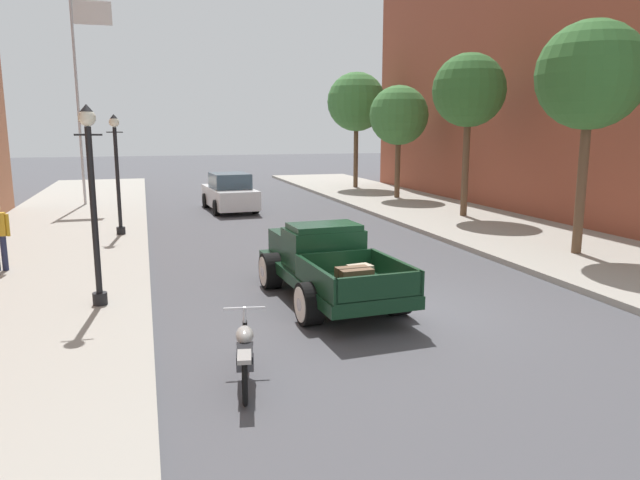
{
  "coord_description": "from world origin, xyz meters",
  "views": [
    {
      "loc": [
        -4.5,
        -10.56,
        3.56
      ],
      "look_at": [
        -0.66,
        2.32,
        1.0
      ],
      "focal_mm": 33.02,
      "sensor_mm": 36.0,
      "label": 1
    }
  ],
  "objects_px": {
    "hotrod_truck_dark_green": "(325,263)",
    "flagpole": "(82,77)",
    "street_tree_nearest": "(591,76)",
    "street_tree_farthest": "(356,102)",
    "street_lamp_near": "(92,191)",
    "street_tree_second": "(469,91)",
    "street_tree_third": "(399,116)",
    "motorcycle_parked": "(245,352)",
    "street_lamp_far": "(117,166)",
    "car_background_white": "(230,193)"
  },
  "relations": [
    {
      "from": "street_lamp_far",
      "to": "street_tree_second",
      "type": "height_order",
      "value": "street_tree_second"
    },
    {
      "from": "car_background_white",
      "to": "street_tree_farthest",
      "type": "bearing_deg",
      "value": 39.54
    },
    {
      "from": "flagpole",
      "to": "street_tree_second",
      "type": "relative_size",
      "value": 1.47
    },
    {
      "from": "street_tree_farthest",
      "to": "street_lamp_near",
      "type": "bearing_deg",
      "value": -121.87
    },
    {
      "from": "motorcycle_parked",
      "to": "street_tree_third",
      "type": "distance_m",
      "value": 22.36
    },
    {
      "from": "hotrod_truck_dark_green",
      "to": "street_lamp_near",
      "type": "bearing_deg",
      "value": 176.61
    },
    {
      "from": "street_lamp_far",
      "to": "street_tree_nearest",
      "type": "xyz_separation_m",
      "value": [
        12.23,
        -6.71,
        2.51
      ]
    },
    {
      "from": "street_tree_third",
      "to": "street_tree_farthest",
      "type": "xyz_separation_m",
      "value": [
        -0.2,
        5.52,
        0.87
      ]
    },
    {
      "from": "flagpole",
      "to": "motorcycle_parked",
      "type": "bearing_deg",
      "value": -80.02
    },
    {
      "from": "street_tree_third",
      "to": "car_background_white",
      "type": "bearing_deg",
      "value": -170.8
    },
    {
      "from": "hotrod_truck_dark_green",
      "to": "motorcycle_parked",
      "type": "relative_size",
      "value": 2.38
    },
    {
      "from": "street_tree_nearest",
      "to": "street_tree_farthest",
      "type": "relative_size",
      "value": 0.94
    },
    {
      "from": "street_lamp_far",
      "to": "motorcycle_parked",
      "type": "bearing_deg",
      "value": -80.35
    },
    {
      "from": "motorcycle_parked",
      "to": "hotrod_truck_dark_green",
      "type": "bearing_deg",
      "value": 58.08
    },
    {
      "from": "street_lamp_near",
      "to": "street_tree_nearest",
      "type": "bearing_deg",
      "value": 6.45
    },
    {
      "from": "street_lamp_far",
      "to": "street_tree_nearest",
      "type": "distance_m",
      "value": 14.17
    },
    {
      "from": "street_lamp_near",
      "to": "street_tree_nearest",
      "type": "distance_m",
      "value": 12.69
    },
    {
      "from": "street_lamp_near",
      "to": "motorcycle_parked",
      "type": "bearing_deg",
      "value": -61.36
    },
    {
      "from": "street_lamp_near",
      "to": "street_tree_third",
      "type": "height_order",
      "value": "street_tree_third"
    },
    {
      "from": "car_background_white",
      "to": "street_lamp_near",
      "type": "distance_m",
      "value": 14.58
    },
    {
      "from": "street_lamp_near",
      "to": "street_tree_second",
      "type": "relative_size",
      "value": 0.62
    },
    {
      "from": "hotrod_truck_dark_green",
      "to": "street_lamp_near",
      "type": "distance_m",
      "value": 4.83
    },
    {
      "from": "street_lamp_near",
      "to": "car_background_white",
      "type": "bearing_deg",
      "value": 71.94
    },
    {
      "from": "flagpole",
      "to": "street_tree_second",
      "type": "xyz_separation_m",
      "value": [
        14.49,
        -8.14,
        -0.81
      ]
    },
    {
      "from": "street_tree_third",
      "to": "street_tree_farthest",
      "type": "height_order",
      "value": "street_tree_farthest"
    },
    {
      "from": "street_tree_farthest",
      "to": "street_lamp_far",
      "type": "bearing_deg",
      "value": -135.35
    },
    {
      "from": "hotrod_truck_dark_green",
      "to": "flagpole",
      "type": "relative_size",
      "value": 0.55
    },
    {
      "from": "street_lamp_near",
      "to": "street_tree_second",
      "type": "bearing_deg",
      "value": 33.54
    },
    {
      "from": "motorcycle_parked",
      "to": "street_tree_farthest",
      "type": "bearing_deg",
      "value": 66.65
    },
    {
      "from": "street_lamp_far",
      "to": "street_tree_nearest",
      "type": "bearing_deg",
      "value": -28.77
    },
    {
      "from": "hotrod_truck_dark_green",
      "to": "street_lamp_far",
      "type": "xyz_separation_m",
      "value": [
        -4.4,
        8.38,
        1.63
      ]
    },
    {
      "from": "hotrod_truck_dark_green",
      "to": "street_tree_farthest",
      "type": "bearing_deg",
      "value": 68.33
    },
    {
      "from": "street_tree_second",
      "to": "street_tree_farthest",
      "type": "relative_size",
      "value": 0.95
    },
    {
      "from": "street_lamp_far",
      "to": "flagpole",
      "type": "height_order",
      "value": "flagpole"
    },
    {
      "from": "street_tree_farthest",
      "to": "motorcycle_parked",
      "type": "bearing_deg",
      "value": -113.35
    },
    {
      "from": "flagpole",
      "to": "street_tree_farthest",
      "type": "distance_m",
      "value": 14.87
    },
    {
      "from": "flagpole",
      "to": "street_tree_second",
      "type": "height_order",
      "value": "flagpole"
    },
    {
      "from": "motorcycle_parked",
      "to": "street_lamp_far",
      "type": "xyz_separation_m",
      "value": [
        -2.06,
        12.13,
        1.94
      ]
    },
    {
      "from": "motorcycle_parked",
      "to": "street_tree_farthest",
      "type": "xyz_separation_m",
      "value": [
        10.66,
        24.71,
        4.59
      ]
    },
    {
      "from": "car_background_white",
      "to": "street_lamp_far",
      "type": "height_order",
      "value": "street_lamp_far"
    },
    {
      "from": "flagpole",
      "to": "street_tree_third",
      "type": "height_order",
      "value": "flagpole"
    },
    {
      "from": "street_tree_third",
      "to": "street_tree_farthest",
      "type": "bearing_deg",
      "value": 92.03
    },
    {
      "from": "flagpole",
      "to": "street_tree_second",
      "type": "distance_m",
      "value": 16.64
    },
    {
      "from": "street_tree_third",
      "to": "street_tree_nearest",
      "type": "bearing_deg",
      "value": -92.9
    },
    {
      "from": "street_lamp_near",
      "to": "street_lamp_far",
      "type": "xyz_separation_m",
      "value": [
        0.13,
        8.11,
        0.0
      ]
    },
    {
      "from": "car_background_white",
      "to": "street_tree_third",
      "type": "xyz_separation_m",
      "value": [
        8.57,
        1.39,
        3.4
      ]
    },
    {
      "from": "motorcycle_parked",
      "to": "street_tree_farthest",
      "type": "distance_m",
      "value": 27.3
    },
    {
      "from": "street_lamp_far",
      "to": "street_tree_farthest",
      "type": "relative_size",
      "value": 0.59
    },
    {
      "from": "street_tree_nearest",
      "to": "street_tree_third",
      "type": "bearing_deg",
      "value": 87.1
    },
    {
      "from": "car_background_white",
      "to": "street_lamp_near",
      "type": "bearing_deg",
      "value": -108.06
    }
  ]
}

